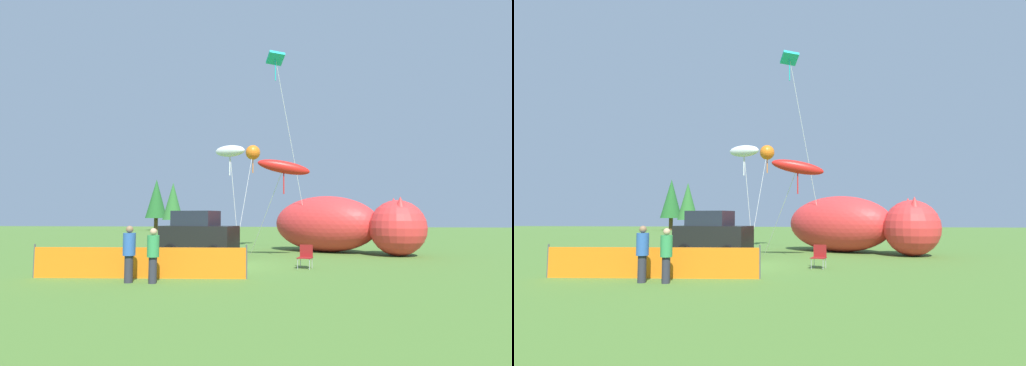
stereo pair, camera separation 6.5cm
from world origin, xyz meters
TOP-DOWN VIEW (x-y plane):
  - ground_plane at (0.00, 0.00)m, footprint 120.00×120.00m
  - parked_car at (-1.85, 3.60)m, footprint 4.07×2.46m
  - folding_chair at (3.49, -0.50)m, footprint 0.66×0.66m
  - inflatable_cat at (5.56, 6.43)m, footprint 8.52×6.40m
  - safety_fence at (-1.95, -3.63)m, footprint 7.07×0.56m
  - spectator_in_white_shirt at (-1.93, -4.49)m, footprint 0.38×0.38m
  - spectator_in_grey_shirt at (-1.16, -4.52)m, footprint 0.36×0.36m
  - kite_white_ghost at (-0.37, 4.23)m, footprint 2.01×1.48m
  - kite_red_lizard at (2.53, 2.80)m, footprint 3.24×2.77m
  - kite_orange_flower at (0.36, 8.39)m, footprint 1.10×3.32m
  - kite_teal_diamond at (2.03, 5.56)m, footprint 2.50×1.69m
  - horizon_tree_east at (-17.49, 39.64)m, footprint 3.10×3.10m
  - horizon_tree_west at (-13.55, 35.20)m, footprint 2.72×2.72m

SIDE VIEW (x-z plane):
  - ground_plane at x=0.00m, z-range 0.00..0.00m
  - safety_fence at x=-1.95m, z-range -0.05..1.06m
  - folding_chair at x=3.49m, z-range 0.06..0.97m
  - spectator_in_grey_shirt at x=-1.16m, z-range 0.08..1.74m
  - spectator_in_white_shirt at x=-1.93m, z-range 0.08..1.81m
  - parked_car at x=-1.85m, z-range -0.04..2.26m
  - inflatable_cat at x=5.56m, z-range -0.12..3.05m
  - horizon_tree_west at x=-13.55m, z-range 0.74..7.23m
  - kite_red_lizard at x=2.53m, z-range 1.88..6.88m
  - horizon_tree_east at x=-17.49m, z-range 0.84..8.23m
  - kite_white_ghost at x=-0.37m, z-range 2.53..8.36m
  - kite_orange_flower at x=0.36m, z-range 2.77..9.28m
  - kite_teal_diamond at x=2.03m, z-range 5.06..16.30m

